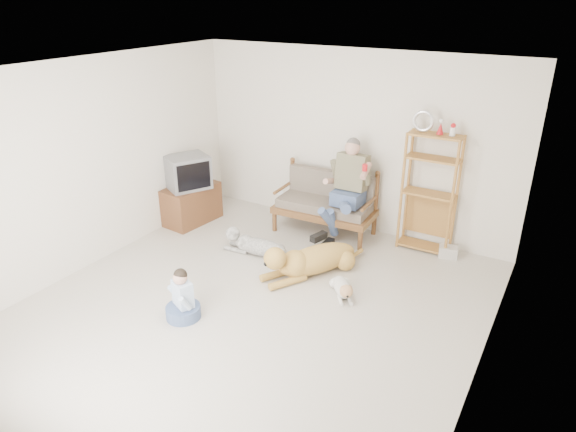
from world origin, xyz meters
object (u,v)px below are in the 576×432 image
Objects in this scene: loveseat at (327,202)px; tv_stand at (191,204)px; etagere at (429,192)px; golden_retriever at (309,260)px.

loveseat reaches higher than tv_stand.
etagere is 2.10× the size of tv_stand.
etagere is 1.31× the size of golden_retriever.
tv_stand reaches higher than golden_retriever.
tv_stand is (-2.02, -0.77, -0.19)m from loveseat.
loveseat is 0.77× the size of etagere.
golden_retriever is (2.42, -0.53, -0.09)m from tv_stand.
loveseat is 1.61× the size of tv_stand.
tv_stand is at bearing -162.43° from golden_retriever.
etagere is (1.48, 0.18, 0.38)m from loveseat.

